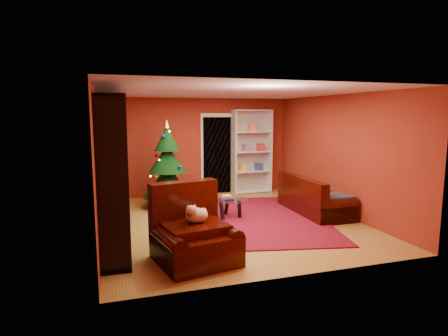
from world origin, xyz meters
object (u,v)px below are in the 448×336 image
object	(u,v)px
dog	(197,215)
gift_box_red	(155,194)
christmas_tree	(167,165)
gift_box_teal	(163,201)
sofa	(315,194)
gift_box_green	(183,196)
white_bookshelf	(252,152)
armchair	(195,231)
acrylic_chair	(188,198)
coffee_table	(229,208)
rug	(244,218)
media_unit	(112,170)

from	to	relation	value
dog	gift_box_red	bearing A→B (deg)	79.75
gift_box_red	christmas_tree	bearing A→B (deg)	-80.40
gift_box_teal	sofa	bearing A→B (deg)	-23.91
gift_box_green	white_bookshelf	world-z (taller)	white_bookshelf
armchair	acrylic_chair	bearing A→B (deg)	69.25
gift_box_green	armchair	xyz separation A→B (m)	(-0.60, -3.94, 0.33)
armchair	coffee_table	bearing A→B (deg)	48.58
rug	armchair	world-z (taller)	armchair
dog	sofa	bearing A→B (deg)	19.76
white_bookshelf	sofa	xyz separation A→B (m)	(0.53, -2.48, -0.72)
gift_box_green	coffee_table	world-z (taller)	coffee_table
gift_box_red	gift_box_teal	bearing A→B (deg)	-87.52
armchair	dog	world-z (taller)	armchair
gift_box_teal	acrylic_chair	world-z (taller)	acrylic_chair
dog	white_bookshelf	bearing A→B (deg)	47.95
armchair	gift_box_teal	bearing A→B (deg)	78.60
white_bookshelf	christmas_tree	bearing A→B (deg)	-159.67
media_unit	gift_box_teal	size ratio (longest dim) A/B	9.57
christmas_tree	sofa	xyz separation A→B (m)	(3.04, -1.46, -0.58)
rug	armchair	xyz separation A→B (m)	(-1.50, -1.94, 0.45)
armchair	sofa	bearing A→B (deg)	20.23
coffee_table	dog	bearing A→B (deg)	-119.97
gift_box_green	sofa	bearing A→B (deg)	-37.78
gift_box_red	white_bookshelf	distance (m)	2.87
media_unit	white_bookshelf	distance (m)	4.78
gift_box_green	dog	size ratio (longest dim) A/B	0.69
armchair	sofa	size ratio (longest dim) A/B	0.60
gift_box_green	armchair	distance (m)	4.00
rug	christmas_tree	bearing A→B (deg)	133.02
gift_box_teal	gift_box_red	bearing A→B (deg)	92.48
dog	acrylic_chair	size ratio (longest dim) A/B	0.51
christmas_tree	gift_box_green	world-z (taller)	christmas_tree
armchair	dog	xyz separation A→B (m)	(0.04, 0.06, 0.23)
media_unit	armchair	world-z (taller)	media_unit
white_bookshelf	dog	bearing A→B (deg)	-122.53
armchair	acrylic_chair	world-z (taller)	armchair
media_unit	white_bookshelf	bearing A→B (deg)	39.71
media_unit	gift_box_teal	xyz separation A→B (m)	(1.13, 1.87, -1.06)
sofa	white_bookshelf	bearing A→B (deg)	13.00
gift_box_red	armchair	distance (m)	4.46
christmas_tree	gift_box_green	distance (m)	1.11
rug	dog	world-z (taller)	dog
christmas_tree	coffee_table	distance (m)	1.87
gift_box_teal	armchair	xyz separation A→B (m)	(-0.00, -3.35, 0.30)
media_unit	gift_box_green	size ratio (longest dim) A/B	11.49
media_unit	armchair	bearing A→B (deg)	-51.13
christmas_tree	gift_box_red	size ratio (longest dim) A/B	9.46
rug	gift_box_green	xyz separation A→B (m)	(-0.90, 2.00, 0.13)
gift_box_red	dog	size ratio (longest dim) A/B	0.55
christmas_tree	acrylic_chair	xyz separation A→B (m)	(0.29, -0.88, -0.60)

